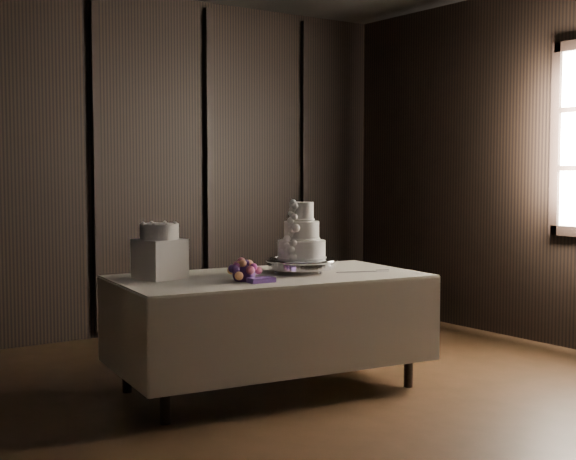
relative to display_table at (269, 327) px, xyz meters
The scene contains 8 objects.
room 1.68m from the display_table, 103.31° to the right, with size 6.08×7.08×3.08m.
display_table is the anchor object (origin of this frame).
cake_stand 0.47m from the display_table, ahead, with size 0.48×0.48×0.09m, color silver.
wedding_cake 0.63m from the display_table, ahead, with size 0.37×0.32×0.38m.
bouquet 0.51m from the display_table, 152.79° to the right, with size 0.26×0.36×0.17m, color #C4586D, non-canonical shape.
box_pedestal 0.85m from the display_table, 158.59° to the left, with size 0.26×0.26×0.25m, color white.
small_cake 0.96m from the display_table, 158.59° to the left, with size 0.24×0.24×0.10m, color white.
cake_knife 0.69m from the display_table, 24.01° to the right, with size 0.37×0.02×0.01m, color silver.
Camera 1 is at (-2.58, -3.09, 1.42)m, focal length 50.00 mm.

